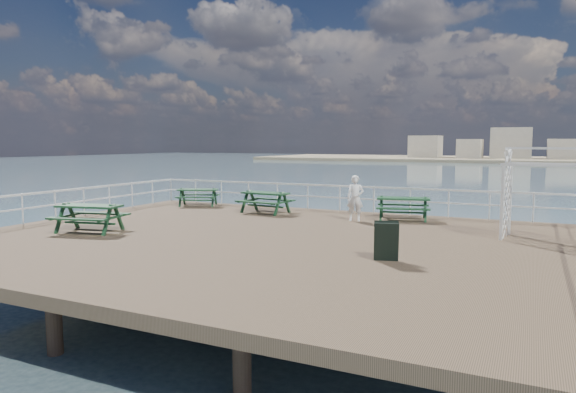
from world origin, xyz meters
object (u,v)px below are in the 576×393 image
(picnic_table_a, at_px, (198,194))
(picnic_table_d, at_px, (89,212))
(trellis_arbor, at_px, (543,200))
(picnic_table_c, at_px, (403,204))
(person, at_px, (355,198))
(picnic_table_b, at_px, (265,198))

(picnic_table_a, distance_m, picnic_table_d, 7.26)
(picnic_table_a, distance_m, trellis_arbor, 14.32)
(picnic_table_a, bearing_deg, picnic_table_d, -106.20)
(picnic_table_c, bearing_deg, trellis_arbor, -40.91)
(person, bearing_deg, trellis_arbor, -25.94)
(person, bearing_deg, picnic_table_b, 158.30)
(trellis_arbor, bearing_deg, picnic_table_c, 160.86)
(picnic_table_c, height_order, trellis_arbor, trellis_arbor)
(picnic_table_c, bearing_deg, picnic_table_d, -153.43)
(picnic_table_b, height_order, picnic_table_d, picnic_table_d)
(picnic_table_b, distance_m, trellis_arbor, 10.37)
(picnic_table_a, relative_size, picnic_table_b, 1.04)
(picnic_table_d, relative_size, person, 1.39)
(picnic_table_d, distance_m, person, 9.17)
(trellis_arbor, bearing_deg, picnic_table_d, -152.04)
(picnic_table_a, relative_size, picnic_table_d, 0.94)
(picnic_table_d, xyz_separation_m, trellis_arbor, (13.17, 4.52, 0.58))
(picnic_table_b, relative_size, person, 1.26)
(picnic_table_a, xyz_separation_m, picnic_table_d, (0.89, -7.21, 0.08))
(picnic_table_c, bearing_deg, picnic_table_a, 165.95)
(picnic_table_c, xyz_separation_m, person, (-1.50, -1.13, 0.24))
(picnic_table_a, xyz_separation_m, picnic_table_b, (3.88, -0.76, 0.06))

